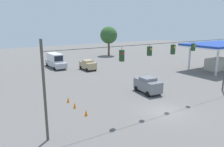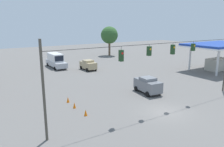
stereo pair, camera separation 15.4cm
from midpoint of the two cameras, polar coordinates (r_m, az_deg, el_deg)
The scene contains 10 objects.
ground_plane at distance 22.95m, azimuth 13.85°, elevation -9.62°, with size 140.00×140.00×0.00m, color #605E5B.
overhead_signal_span at distance 22.17m, azimuth 12.64°, elevation 2.63°, with size 23.44×0.38×7.65m.
box_truck_silver_withflow_deep at distance 45.21m, azimuth -14.39°, elevation 3.31°, with size 2.36×7.28×2.79m.
sedan_tan_oncoming_deep at distance 41.70m, azimuth -6.13°, elevation 2.29°, with size 2.13×3.86×1.88m.
sedan_grey_crossing_near at distance 28.09m, azimuth 9.46°, elevation -2.93°, with size 2.34×4.03×2.03m.
traffic_cone_nearest at distance 21.39m, azimuth -6.69°, elevation -10.12°, with size 0.32×0.32×0.63m, color orange.
traffic_cone_second at distance 23.36m, azimuth -9.61°, elevation -8.18°, with size 0.32×0.32×0.63m, color orange.
traffic_cone_third at distance 25.12m, azimuth -11.25°, elevation -6.71°, with size 0.32×0.32×0.63m, color orange.
gas_station at distance 45.58m, azimuth 26.30°, elevation 5.39°, with size 13.40×8.02×5.05m.
tree_horizon_left at distance 59.76m, azimuth -0.61°, elevation 9.97°, with size 4.60×4.60×7.85m.
Camera 2 is at (15.55, 14.45, 8.69)m, focal length 35.00 mm.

